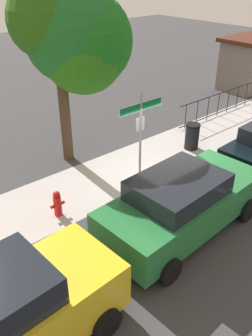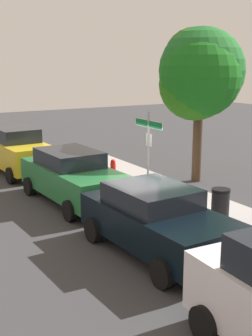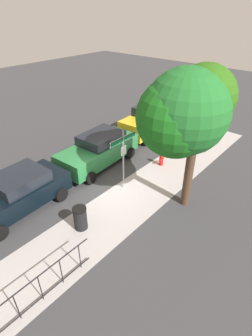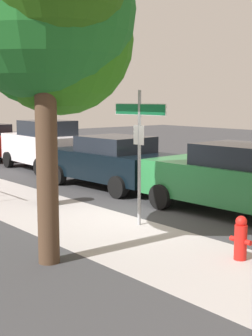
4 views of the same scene
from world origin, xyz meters
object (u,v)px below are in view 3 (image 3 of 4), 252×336
at_px(fire_hydrant, 161,159).
at_px(car_green, 99,149).
at_px(car_yellow, 147,121).
at_px(trash_bin, 80,218).
at_px(car_black, 18,192).
at_px(shade_tree, 183,114).
at_px(street_sign, 123,150).

bearing_deg(fire_hydrant, car_green, -51.83).
xyz_separation_m(car_yellow, trash_bin, (8.69, 3.30, -0.46)).
bearing_deg(fire_hydrant, car_black, -20.35).
xyz_separation_m(car_black, fire_hydrant, (-6.89, 2.56, -0.46)).
bearing_deg(shade_tree, car_yellow, -134.18).
distance_m(street_sign, car_black, 4.80).
distance_m(car_green, trash_bin, 4.91).
bearing_deg(car_black, car_yellow, 179.87).
bearing_deg(fire_hydrant, car_yellow, -132.05).
bearing_deg(car_yellow, car_green, 1.16).
height_order(car_black, trash_bin, car_black).
xyz_separation_m(shade_tree, car_green, (-0.32, -4.91, -3.27)).
height_order(shade_tree, car_green, shade_tree).
bearing_deg(car_black, trash_bin, 104.79).
relative_size(shade_tree, trash_bin, 5.97).
distance_m(fire_hydrant, trash_bin, 5.99).
bearing_deg(shade_tree, street_sign, -78.98).
distance_m(street_sign, fire_hydrant, 3.33).
distance_m(car_black, fire_hydrant, 7.36).
distance_m(car_yellow, fire_hydrant, 4.08).
relative_size(street_sign, shade_tree, 0.51).
height_order(shade_tree, fire_hydrant, shade_tree).
height_order(car_yellow, trash_bin, car_yellow).
xyz_separation_m(car_green, trash_bin, (3.90, 2.95, -0.39)).
bearing_deg(car_black, car_green, 178.36).
xyz_separation_m(car_green, fire_hydrant, (-2.08, 2.65, -0.50)).
xyz_separation_m(shade_tree, car_black, (4.49, -4.81, -3.31)).
relative_size(car_yellow, car_green, 0.86).
bearing_deg(car_green, trash_bin, 34.23).
bearing_deg(car_black, street_sign, 146.76).
relative_size(shade_tree, fire_hydrant, 7.50).
bearing_deg(trash_bin, shade_tree, 151.36).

